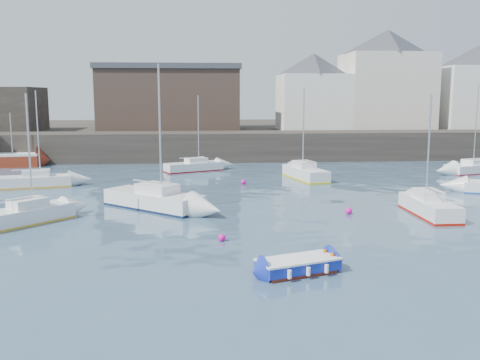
{
  "coord_description": "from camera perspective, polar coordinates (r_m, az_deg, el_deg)",
  "views": [
    {
      "loc": [
        -2.62,
        -21.89,
        6.92
      ],
      "look_at": [
        0.0,
        12.0,
        1.5
      ],
      "focal_mm": 40.0,
      "sensor_mm": 36.0,
      "label": 1
    }
  ],
  "objects": [
    {
      "name": "bldg_east_a",
      "position": [
        67.8,
        15.33,
        10.34
      ],
      "size": [
        13.36,
        13.36,
        11.8
      ],
      "color": "beige",
      "rests_on": "land_strip"
    },
    {
      "name": "sailboat_f",
      "position": [
        44.86,
        6.98,
        0.8
      ],
      "size": [
        3.11,
        6.01,
        7.47
      ],
      "color": "white",
      "rests_on": "ground"
    },
    {
      "name": "bldg_east_b",
      "position": [
        71.75,
        23.84,
        9.06
      ],
      "size": [
        11.88,
        11.88,
        9.95
      ],
      "color": "white",
      "rests_on": "land_strip"
    },
    {
      "name": "bldg_east_d",
      "position": [
        64.83,
        7.81,
        9.37
      ],
      "size": [
        11.14,
        11.14,
        8.95
      ],
      "color": "white",
      "rests_on": "land_strip"
    },
    {
      "name": "sailboat_a",
      "position": [
        31.29,
        -21.99,
        -3.46
      ],
      "size": [
        4.93,
        5.13,
        7.01
      ],
      "color": "white",
      "rests_on": "ground"
    },
    {
      "name": "land_strip",
      "position": [
        75.13,
        -2.42,
        4.84
      ],
      "size": [
        90.0,
        32.0,
        2.8
      ],
      "primitive_type": "cube",
      "color": "#28231E",
      "rests_on": "ground"
    },
    {
      "name": "water",
      "position": [
        23.1,
        2.32,
        -8.38
      ],
      "size": [
        220.0,
        220.0,
        0.0
      ],
      "primitive_type": "plane",
      "color": "#2D4760",
      "rests_on": "ground"
    },
    {
      "name": "sailboat_g",
      "position": [
        52.58,
        24.04,
        1.2
      ],
      "size": [
        6.51,
        3.76,
        7.85
      ],
      "color": "white",
      "rests_on": "ground"
    },
    {
      "name": "sailboat_b",
      "position": [
        33.31,
        -9.15,
        -2.05
      ],
      "size": [
        6.58,
        6.06,
        8.74
      ],
      "color": "white",
      "rests_on": "ground"
    },
    {
      "name": "sailboat_c",
      "position": [
        32.94,
        19.52,
        -2.65
      ],
      "size": [
        1.72,
        5.28,
        6.95
      ],
      "color": "white",
      "rests_on": "ground"
    },
    {
      "name": "buoy_mid",
      "position": [
        32.11,
        11.52,
        -3.57
      ],
      "size": [
        0.4,
        0.4,
        0.4
      ],
      "primitive_type": "sphere",
      "color": "#FF089E",
      "rests_on": "ground"
    },
    {
      "name": "sailboat_e",
      "position": [
        43.5,
        -21.18,
        -0.08
      ],
      "size": [
        5.89,
        2.97,
        7.25
      ],
      "color": "white",
      "rests_on": "ground"
    },
    {
      "name": "blue_dinghy",
      "position": [
        21.29,
        6.21,
        -8.99
      ],
      "size": [
        3.5,
        2.38,
        0.61
      ],
      "color": "maroon",
      "rests_on": "ground"
    },
    {
      "name": "sailboat_h",
      "position": [
        49.2,
        -4.94,
        1.47
      ],
      "size": [
        5.57,
        3.79,
        6.88
      ],
      "color": "white",
      "rests_on": "ground"
    },
    {
      "name": "warehouse",
      "position": [
        64.97,
        -7.49,
        8.72
      ],
      "size": [
        16.4,
        10.4,
        7.6
      ],
      "color": "#3D2D26",
      "rests_on": "land_strip"
    },
    {
      "name": "quay_wall",
      "position": [
        57.2,
        -1.78,
        3.62
      ],
      "size": [
        90.0,
        5.0,
        3.0
      ],
      "primitive_type": "cube",
      "color": "#28231E",
      "rests_on": "ground"
    },
    {
      "name": "buoy_near",
      "position": [
        25.77,
        -1.94,
        -6.53
      ],
      "size": [
        0.35,
        0.35,
        0.35
      ],
      "primitive_type": "sphere",
      "color": "#FF089E",
      "rests_on": "ground"
    },
    {
      "name": "buoy_far",
      "position": [
        41.88,
        0.37,
        -0.45
      ],
      "size": [
        0.38,
        0.38,
        0.38
      ],
      "primitive_type": "sphere",
      "color": "#FF089E",
      "rests_on": "ground"
    }
  ]
}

